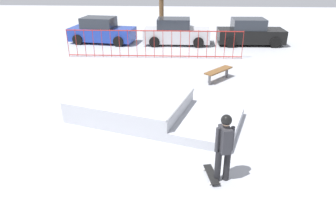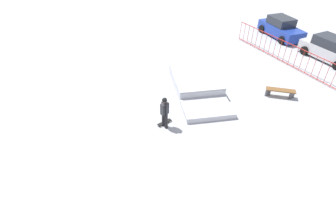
% 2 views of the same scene
% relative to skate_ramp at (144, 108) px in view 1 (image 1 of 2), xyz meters
% --- Properties ---
extents(ground_plane, '(60.00, 60.00, 0.00)m').
position_rel_skate_ramp_xyz_m(ground_plane, '(-0.33, -0.00, -0.32)').
color(ground_plane, '#A8AAB2').
extents(skate_ramp, '(5.93, 4.10, 0.74)m').
position_rel_skate_ramp_xyz_m(skate_ramp, '(0.00, 0.00, 0.00)').
color(skate_ramp, '#B0B3BB').
rests_on(skate_ramp, ground).
extents(skater, '(0.43, 0.42, 1.73)m').
position_rel_skate_ramp_xyz_m(skater, '(2.26, -3.25, 0.69)').
color(skater, black).
rests_on(skater, ground).
extents(skateboard, '(0.38, 0.82, 0.09)m').
position_rel_skate_ramp_xyz_m(skateboard, '(2.03, -3.16, -0.24)').
color(skateboard, black).
rests_on(skateboard, ground).
extents(perimeter_fence, '(9.49, 0.12, 1.50)m').
position_rel_skate_ramp_xyz_m(perimeter_fence, '(-0.33, 7.32, 0.45)').
color(perimeter_fence, maroon).
rests_on(perimeter_fence, ground).
extents(park_bench, '(1.34, 1.48, 0.48)m').
position_rel_skate_ramp_xyz_m(park_bench, '(2.82, 3.83, 0.04)').
color(park_bench, brown).
rests_on(park_bench, ground).
extents(parked_car_blue, '(4.29, 2.35, 1.60)m').
position_rel_skate_ramp_xyz_m(parked_car_blue, '(-4.06, 10.74, 0.41)').
color(parked_car_blue, '#1E3899').
rests_on(parked_car_blue, ground).
extents(parked_car_silver, '(4.11, 1.93, 1.60)m').
position_rel_skate_ramp_xyz_m(parked_car_silver, '(0.75, 10.55, 0.41)').
color(parked_car_silver, '#B7B7BC').
rests_on(parked_car_silver, ground).
extents(parked_car_black, '(4.15, 2.03, 1.60)m').
position_rel_skate_ramp_xyz_m(parked_car_black, '(5.40, 10.73, 0.41)').
color(parked_car_black, black).
rests_on(parked_car_black, ground).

